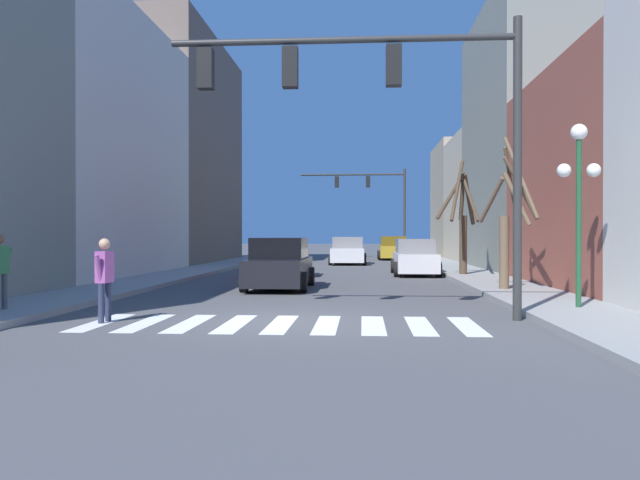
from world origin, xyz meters
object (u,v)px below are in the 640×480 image
Objects in this scene: car_driving_toward_lane at (348,251)px; car_driving_away_lane at (282,259)px; traffic_signal_near at (385,96)px; car_parked_right_mid at (415,258)px; street_tree_right_far at (463,219)px; street_tree_right_mid at (508,224)px; car_parked_right_far at (393,249)px; street_lamp_right_corner at (579,177)px; car_at_intersection at (280,265)px; traffic_signal_far at (374,193)px; pedestrian_waiting_at_curb at (105,273)px.

car_driving_away_lane is (-2.48, -12.13, -0.00)m from car_driving_toward_lane.
car_parked_right_mid is at bearing 82.82° from traffic_signal_near.
street_tree_right_far is (1.82, -1.62, 1.65)m from car_parked_right_mid.
car_parked_right_far is at bearing 94.62° from street_tree_right_mid.
car_parked_right_far is 1.05× the size of street_tree_right_mid.
traffic_signal_near is 1.61× the size of car_parked_right_mid.
street_lamp_right_corner is 11.87m from street_tree_right_far.
car_at_intersection is (-1.83, -17.64, 0.00)m from car_driving_toward_lane.
street_lamp_right_corner is 0.86× the size of street_tree_right_far.
traffic_signal_near is 4.75m from street_lamp_right_corner.
traffic_signal_far reaches higher than car_parked_right_mid.
pedestrian_waiting_at_curb is at bearing -99.78° from traffic_signal_far.
traffic_signal_near is 13.85m from car_driving_away_lane.
car_driving_toward_lane is 8.12m from car_parked_right_far.
traffic_signal_near is 25.21m from car_driving_toward_lane.
car_driving_away_lane is at bearing -2.78° from pedestrian_waiting_at_curb.
car_at_intersection is (-3.16, 7.24, -3.84)m from traffic_signal_near.
traffic_signal_near is 15.25m from car_parked_right_mid.
street_lamp_right_corner is at bearing 50.96° from car_at_intersection.
street_tree_right_mid reaches higher than car_driving_toward_lane.
street_lamp_right_corner is (3.89, -32.86, -1.90)m from traffic_signal_far.
traffic_signal_far is 1.75× the size of street_tree_right_mid.
car_driving_toward_lane is at bearing 103.40° from street_lamp_right_corner.
car_parked_right_mid is at bearing -20.96° from pedestrian_waiting_at_curb.
car_driving_away_lane is 2.67× the size of pedestrian_waiting_at_curb.
pedestrian_waiting_at_curb is (-7.33, -33.24, 0.20)m from car_parked_right_far.
traffic_signal_near is 1.79× the size of street_lamp_right_corner.
car_parked_right_mid is 17.18m from pedestrian_waiting_at_curb.
street_tree_right_far is at bearing 92.09° from car_driving_away_lane.
car_parked_right_far is at bearing -51.28° from traffic_signal_far.
car_at_intersection is at bearing 168.98° from car_parked_right_far.
car_driving_toward_lane is (-1.33, 24.88, -3.84)m from traffic_signal_near.
traffic_signal_near is at bearing 172.82° from car_parked_right_mid.
traffic_signal_far is at bearing 172.39° from car_at_intersection.
pedestrian_waiting_at_curb reaches higher than car_at_intersection.
street_tree_right_far is (7.47, 0.27, 1.63)m from car_driving_away_lane.
street_tree_right_far is 7.05m from street_tree_right_mid.
traffic_signal_near is 6.72m from pedestrian_waiting_at_curb.
car_at_intersection is 7.27m from street_tree_right_mid.
car_at_intersection reaches higher than car_driving_toward_lane.
traffic_signal_far reaches higher than car_driving_away_lane.
car_driving_toward_lane is at bearing 157.76° from car_parked_right_far.
car_at_intersection is 8.45m from pedestrian_waiting_at_curb.
car_driving_away_lane is at bearing -177.91° from street_tree_right_far.
traffic_signal_near reaches higher than street_tree_right_mid.
car_parked_right_mid is 5.96m from car_driving_away_lane.
car_parked_right_far is at bearing -22.24° from car_driving_toward_lane.
car_driving_away_lane is at bearing 168.45° from car_driving_toward_lane.
street_tree_right_mid is (3.45, -28.06, -2.84)m from traffic_signal_far.
street_tree_right_far is at bearing -81.24° from traffic_signal_far.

